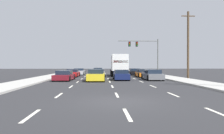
{
  "coord_description": "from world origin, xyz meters",
  "views": [
    {
      "loc": [
        -0.95,
        -10.32,
        1.78
      ],
      "look_at": [
        0.69,
        20.92,
        1.5
      ],
      "focal_mm": 34.13,
      "sensor_mm": 36.0,
      "label": 1
    }
  ],
  "objects_px": {
    "car_maroon": "(64,76)",
    "car_navy": "(121,75)",
    "box_truck": "(119,64)",
    "car_tan": "(98,72)",
    "car_white": "(96,73)",
    "car_orange": "(143,73)",
    "car_gray": "(152,75)",
    "car_silver": "(79,72)",
    "utility_pole_mid": "(188,44)",
    "car_yellow": "(96,75)",
    "car_black": "(135,72)",
    "car_red": "(73,73)",
    "traffic_signal_mast": "(142,47)"
  },
  "relations": [
    {
      "from": "car_navy",
      "to": "traffic_signal_mast",
      "type": "xyz_separation_m",
      "value": [
        5.81,
        16.99,
        4.77
      ]
    },
    {
      "from": "car_silver",
      "to": "traffic_signal_mast",
      "type": "xyz_separation_m",
      "value": [
        12.21,
        3.44,
        4.8
      ]
    },
    {
      "from": "car_silver",
      "to": "traffic_signal_mast",
      "type": "height_order",
      "value": "traffic_signal_mast"
    },
    {
      "from": "car_tan",
      "to": "car_maroon",
      "type": "bearing_deg",
      "value": -104.69
    },
    {
      "from": "car_maroon",
      "to": "car_black",
      "type": "relative_size",
      "value": 1.12
    },
    {
      "from": "car_black",
      "to": "car_orange",
      "type": "height_order",
      "value": "car_orange"
    },
    {
      "from": "box_truck",
      "to": "traffic_signal_mast",
      "type": "height_order",
      "value": "traffic_signal_mast"
    },
    {
      "from": "car_navy",
      "to": "car_black",
      "type": "distance_m",
      "value": 12.73
    },
    {
      "from": "car_yellow",
      "to": "car_black",
      "type": "distance_m",
      "value": 15.24
    },
    {
      "from": "car_maroon",
      "to": "car_gray",
      "type": "relative_size",
      "value": 0.99
    },
    {
      "from": "car_yellow",
      "to": "car_gray",
      "type": "relative_size",
      "value": 1.01
    },
    {
      "from": "car_white",
      "to": "car_gray",
      "type": "relative_size",
      "value": 0.94
    },
    {
      "from": "box_truck",
      "to": "car_tan",
      "type": "bearing_deg",
      "value": 124.59
    },
    {
      "from": "traffic_signal_mast",
      "to": "box_truck",
      "type": "bearing_deg",
      "value": -122.64
    },
    {
      "from": "car_silver",
      "to": "utility_pole_mid",
      "type": "height_order",
      "value": "utility_pole_mid"
    },
    {
      "from": "car_red",
      "to": "car_gray",
      "type": "xyz_separation_m",
      "value": [
        10.46,
        -7.3,
        0.03
      ]
    },
    {
      "from": "car_tan",
      "to": "car_yellow",
      "type": "xyz_separation_m",
      "value": [
        -0.01,
        -15.05,
        0.04
      ]
    },
    {
      "from": "box_truck",
      "to": "car_navy",
      "type": "xyz_separation_m",
      "value": [
        -0.44,
        -8.61,
        -1.39
      ]
    },
    {
      "from": "car_white",
      "to": "traffic_signal_mast",
      "type": "xyz_separation_m",
      "value": [
        8.93,
        10.84,
        4.81
      ]
    },
    {
      "from": "car_maroon",
      "to": "traffic_signal_mast",
      "type": "xyz_separation_m",
      "value": [
        12.47,
        17.68,
        4.83
      ]
    },
    {
      "from": "traffic_signal_mast",
      "to": "car_white",
      "type": "bearing_deg",
      "value": -129.47
    },
    {
      "from": "car_navy",
      "to": "car_black",
      "type": "xyz_separation_m",
      "value": [
        3.62,
        12.21,
        -0.04
      ]
    },
    {
      "from": "car_navy",
      "to": "car_orange",
      "type": "xyz_separation_m",
      "value": [
        3.85,
        5.82,
        -0.03
      ]
    },
    {
      "from": "car_red",
      "to": "car_maroon",
      "type": "distance_m",
      "value": 7.67
    },
    {
      "from": "car_gray",
      "to": "traffic_signal_mast",
      "type": "height_order",
      "value": "traffic_signal_mast"
    },
    {
      "from": "car_black",
      "to": "car_orange",
      "type": "bearing_deg",
      "value": -87.95
    },
    {
      "from": "car_red",
      "to": "traffic_signal_mast",
      "type": "height_order",
      "value": "traffic_signal_mast"
    },
    {
      "from": "car_black",
      "to": "car_gray",
      "type": "distance_m",
      "value": 12.53
    },
    {
      "from": "car_maroon",
      "to": "car_navy",
      "type": "xyz_separation_m",
      "value": [
        6.66,
        0.68,
        0.05
      ]
    },
    {
      "from": "box_truck",
      "to": "car_orange",
      "type": "height_order",
      "value": "box_truck"
    },
    {
      "from": "car_silver",
      "to": "car_gray",
      "type": "distance_m",
      "value": 17.19
    },
    {
      "from": "car_silver",
      "to": "car_white",
      "type": "distance_m",
      "value": 8.1
    },
    {
      "from": "traffic_signal_mast",
      "to": "utility_pole_mid",
      "type": "relative_size",
      "value": 0.92
    },
    {
      "from": "car_silver",
      "to": "car_red",
      "type": "xyz_separation_m",
      "value": [
        -0.3,
        -6.57,
        -0.02
      ]
    },
    {
      "from": "car_tan",
      "to": "car_navy",
      "type": "xyz_separation_m",
      "value": [
        2.94,
        -13.5,
        0.01
      ]
    },
    {
      "from": "car_tan",
      "to": "car_yellow",
      "type": "bearing_deg",
      "value": -90.06
    },
    {
      "from": "car_silver",
      "to": "utility_pole_mid",
      "type": "relative_size",
      "value": 0.48
    },
    {
      "from": "car_white",
      "to": "car_yellow",
      "type": "bearing_deg",
      "value": -88.76
    },
    {
      "from": "car_white",
      "to": "utility_pole_mid",
      "type": "height_order",
      "value": "utility_pole_mid"
    },
    {
      "from": "box_truck",
      "to": "traffic_signal_mast",
      "type": "distance_m",
      "value": 10.52
    },
    {
      "from": "car_maroon",
      "to": "car_yellow",
      "type": "distance_m",
      "value": 3.8
    },
    {
      "from": "car_white",
      "to": "car_navy",
      "type": "relative_size",
      "value": 0.93
    },
    {
      "from": "car_orange",
      "to": "car_silver",
      "type": "bearing_deg",
      "value": 142.97
    },
    {
      "from": "car_silver",
      "to": "car_gray",
      "type": "relative_size",
      "value": 0.92
    },
    {
      "from": "car_silver",
      "to": "car_red",
      "type": "bearing_deg",
      "value": -92.59
    },
    {
      "from": "box_truck",
      "to": "car_orange",
      "type": "xyz_separation_m",
      "value": [
        3.41,
        -2.79,
        -1.42
      ]
    },
    {
      "from": "car_red",
      "to": "car_maroon",
      "type": "relative_size",
      "value": 0.98
    },
    {
      "from": "car_yellow",
      "to": "car_black",
      "type": "height_order",
      "value": "car_yellow"
    },
    {
      "from": "car_navy",
      "to": "car_orange",
      "type": "bearing_deg",
      "value": 56.5
    },
    {
      "from": "car_white",
      "to": "car_tan",
      "type": "bearing_deg",
      "value": 88.58
    }
  ]
}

